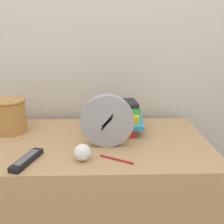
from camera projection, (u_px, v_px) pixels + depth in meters
wall_back at (85, 28)px, 1.40m from camera, size 6.00×0.04×2.40m
desk at (85, 206)px, 1.30m from camera, size 1.14×0.60×0.71m
desk_clock at (107, 121)px, 1.10m from camera, size 0.23×0.04×0.23m
book_stack at (116, 118)px, 1.29m from camera, size 0.26×0.21×0.15m
basket at (10, 115)px, 1.27m from camera, size 0.16×0.16×0.16m
tv_remote at (27, 160)px, 0.99m from camera, size 0.09×0.18×0.02m
crumpled_paper_ball at (82, 152)px, 1.00m from camera, size 0.07×0.07×0.07m
pen at (117, 159)px, 1.01m from camera, size 0.13×0.08×0.01m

